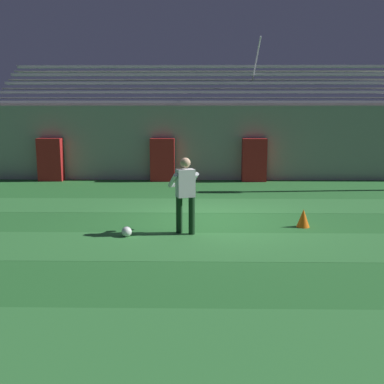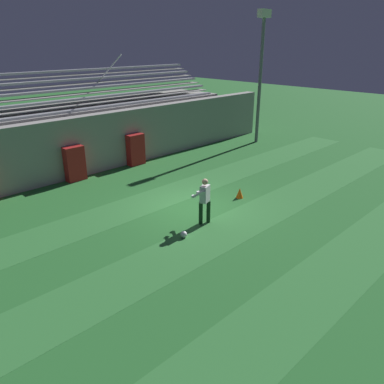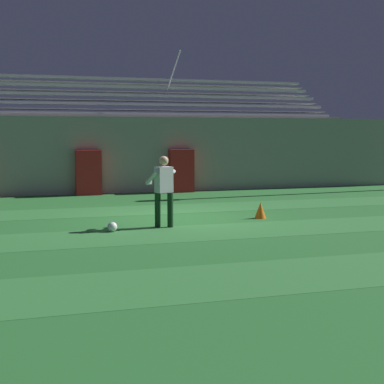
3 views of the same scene
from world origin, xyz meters
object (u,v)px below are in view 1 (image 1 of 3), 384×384
object	(u,v)px
goalkeeper	(185,191)
padding_pillar_far_left	(51,160)
padding_pillar_gate_left	(163,160)
soccer_ball	(127,232)
traffic_cone	(303,218)
padding_pillar_gate_right	(254,160)

from	to	relation	value
goalkeeper	padding_pillar_far_left	bearing A→B (deg)	126.31
padding_pillar_gate_left	padding_pillar_far_left	bearing A→B (deg)	180.00
padding_pillar_far_left	padding_pillar_gate_left	bearing A→B (deg)	0.00
padding_pillar_gate_left	soccer_ball	distance (m)	7.53
padding_pillar_far_left	traffic_cone	xyz separation A→B (m)	(8.02, -6.64, -0.59)
traffic_cone	padding_pillar_gate_left	bearing A→B (deg)	119.69
padding_pillar_gate_left	goalkeeper	bearing A→B (deg)	-81.52
padding_pillar_far_left	goalkeeper	bearing A→B (deg)	-53.69
padding_pillar_gate_right	padding_pillar_far_left	world-z (taller)	same
padding_pillar_far_left	goalkeeper	distance (m)	8.96
padding_pillar_gate_right	soccer_ball	size ratio (longest dim) A/B	7.29
padding_pillar_far_left	goalkeeper	world-z (taller)	goalkeeper
padding_pillar_gate_right	padding_pillar_far_left	bearing A→B (deg)	180.00
padding_pillar_gate_left	padding_pillar_gate_right	size ratio (longest dim) A/B	1.00
padding_pillar_far_left	traffic_cone	size ratio (longest dim) A/B	3.82
soccer_ball	traffic_cone	xyz separation A→B (m)	(3.96, 0.86, 0.10)
padding_pillar_gate_right	soccer_ball	bearing A→B (deg)	-115.68
padding_pillar_far_left	goalkeeper	size ratio (longest dim) A/B	0.96
padding_pillar_far_left	soccer_ball	world-z (taller)	padding_pillar_far_left
padding_pillar_gate_left	padding_pillar_far_left	xyz separation A→B (m)	(-4.23, 0.00, 0.00)
goalkeeper	padding_pillar_gate_left	bearing A→B (deg)	98.48
traffic_cone	padding_pillar_gate_right	bearing A→B (deg)	93.02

